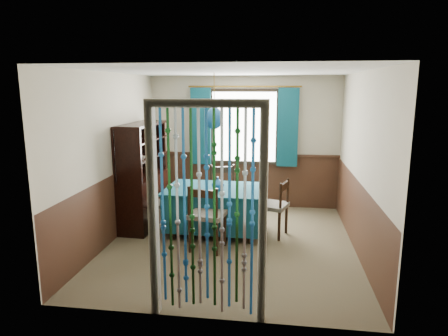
# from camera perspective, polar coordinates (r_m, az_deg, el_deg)

# --- Properties ---
(floor) EXTENTS (4.00, 4.00, 0.00)m
(floor) POSITION_cam_1_polar(r_m,az_deg,el_deg) (6.06, 1.01, -10.67)
(floor) COLOR brown
(floor) RESTS_ON ground
(ceiling) EXTENTS (4.00, 4.00, 0.00)m
(ceiling) POSITION_cam_1_polar(r_m,az_deg,el_deg) (5.62, 1.11, 13.66)
(ceiling) COLOR silver
(ceiling) RESTS_ON ground
(wall_back) EXTENTS (3.60, 0.00, 3.60)m
(wall_back) POSITION_cam_1_polar(r_m,az_deg,el_deg) (7.68, 2.88, 3.70)
(wall_back) COLOR #B8AF97
(wall_back) RESTS_ON ground
(wall_front) EXTENTS (3.60, 0.00, 3.60)m
(wall_front) POSITION_cam_1_polar(r_m,az_deg,el_deg) (3.78, -2.64, -4.39)
(wall_front) COLOR #B8AF97
(wall_front) RESTS_ON ground
(wall_left) EXTENTS (0.00, 4.00, 4.00)m
(wall_left) POSITION_cam_1_polar(r_m,az_deg,el_deg) (6.19, -15.72, 1.41)
(wall_left) COLOR #B8AF97
(wall_left) RESTS_ON ground
(wall_right) EXTENTS (0.00, 4.00, 4.00)m
(wall_right) POSITION_cam_1_polar(r_m,az_deg,el_deg) (5.78, 19.06, 0.52)
(wall_right) COLOR #B8AF97
(wall_right) RESTS_ON ground
(wainscot_back) EXTENTS (3.60, 0.00, 3.60)m
(wainscot_back) POSITION_cam_1_polar(r_m,az_deg,el_deg) (7.80, 2.82, -1.79)
(wainscot_back) COLOR #3D2417
(wainscot_back) RESTS_ON ground
(wainscot_front) EXTENTS (3.60, 0.00, 3.60)m
(wainscot_front) POSITION_cam_1_polar(r_m,az_deg,el_deg) (4.07, -2.50, -14.56)
(wainscot_front) COLOR #3D2417
(wainscot_front) RESTS_ON ground
(wainscot_left) EXTENTS (0.00, 4.00, 4.00)m
(wainscot_left) POSITION_cam_1_polar(r_m,az_deg,el_deg) (6.35, -15.23, -5.27)
(wainscot_left) COLOR #3D2417
(wainscot_left) RESTS_ON ground
(wainscot_right) EXTENTS (0.00, 4.00, 4.00)m
(wainscot_right) POSITION_cam_1_polar(r_m,az_deg,el_deg) (5.96, 18.45, -6.58)
(wainscot_right) COLOR #3D2417
(wainscot_right) RESTS_ON ground
(window) EXTENTS (1.32, 0.12, 1.42)m
(window) POSITION_cam_1_polar(r_m,az_deg,el_deg) (7.59, 2.87, 5.89)
(window) COLOR black
(window) RESTS_ON wall_back
(doorway) EXTENTS (1.16, 0.12, 2.18)m
(doorway) POSITION_cam_1_polar(r_m,az_deg,el_deg) (3.90, -2.45, -6.99)
(doorway) COLOR silver
(doorway) RESTS_ON ground
(dining_table) EXTENTS (1.54, 1.09, 0.73)m
(dining_table) POSITION_cam_1_polar(r_m,az_deg,el_deg) (6.35, -1.34, -5.56)
(dining_table) COLOR #0F4150
(dining_table) RESTS_ON floor
(chair_near) EXTENTS (0.54, 0.52, 0.96)m
(chair_near) POSITION_cam_1_polar(r_m,az_deg,el_deg) (5.66, -2.48, -6.83)
(chair_near) COLOR black
(chair_near) RESTS_ON floor
(chair_far) EXTENTS (0.57, 0.56, 0.96)m
(chair_far) POSITION_cam_1_polar(r_m,az_deg,el_deg) (6.91, -0.08, -3.46)
(chair_far) COLOR black
(chair_far) RESTS_ON floor
(chair_left) EXTENTS (0.44, 0.46, 0.82)m
(chair_left) POSITION_cam_1_polar(r_m,az_deg,el_deg) (6.54, -9.49, -5.10)
(chair_left) COLOR black
(chair_left) RESTS_ON floor
(chair_right) EXTENTS (0.54, 0.55, 0.90)m
(chair_right) POSITION_cam_1_polar(r_m,az_deg,el_deg) (6.26, 7.22, -5.42)
(chair_right) COLOR black
(chair_right) RESTS_ON floor
(sideboard) EXTENTS (0.51, 1.33, 1.71)m
(sideboard) POSITION_cam_1_polar(r_m,az_deg,el_deg) (6.81, -11.39, -3.12)
(sideboard) COLOR black
(sideboard) RESTS_ON floor
(pendant_lamp) EXTENTS (0.27, 0.27, 0.84)m
(pendant_lamp) POSITION_cam_1_polar(r_m,az_deg,el_deg) (6.09, -1.40, 7.13)
(pendant_lamp) COLOR olive
(pendant_lamp) RESTS_ON ceiling
(vase_table) EXTENTS (0.18, 0.18, 0.18)m
(vase_table) POSITION_cam_1_polar(r_m,az_deg,el_deg) (6.15, -0.88, -2.29)
(vase_table) COLOR #134E89
(vase_table) RESTS_ON dining_table
(bowl_shelf) EXTENTS (0.27, 0.27, 0.05)m
(bowl_shelf) POSITION_cam_1_polar(r_m,az_deg,el_deg) (6.40, -11.95, 1.43)
(bowl_shelf) COLOR beige
(bowl_shelf) RESTS_ON sideboard
(vase_sideboard) EXTENTS (0.19, 0.19, 0.17)m
(vase_sideboard) POSITION_cam_1_polar(r_m,az_deg,el_deg) (7.01, -10.18, 0.26)
(vase_sideboard) COLOR beige
(vase_sideboard) RESTS_ON sideboard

